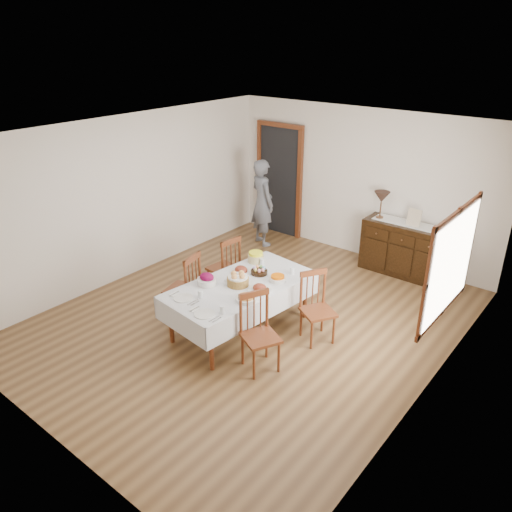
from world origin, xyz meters
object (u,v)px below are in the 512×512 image
Objects in this scene: table_lamp at (382,198)px; chair_left_far at (226,266)px; sideboard at (407,250)px; chair_left_near at (185,287)px; chair_right_far at (316,306)px; person at (262,200)px; dining_table at (241,290)px; chair_right_near at (259,331)px.

chair_left_far is at bearing -118.92° from table_lamp.
sideboard is (1.85, 2.41, -0.05)m from chair_left_far.
chair_left_far is 0.66× the size of sideboard.
chair_left_near reaches higher than chair_right_far.
table_lamp is at bearing 39.64° from chair_right_far.
table_lamp is (1.29, 3.26, 0.73)m from chair_left_near.
person is at bearing -170.66° from sideboard.
chair_right_near is at bearing -28.30° from dining_table.
table_lamp is (-0.53, -0.02, 0.79)m from sideboard.
person is 3.78× the size of table_lamp.
person is (-2.34, 3.05, 0.38)m from chair_right_near.
person reaches higher than dining_table.
chair_left_near reaches higher than chair_left_far.
person is at bearing -150.90° from chair_left_far.
person reaches higher than chair_left_far.
chair_right_near is 2.10× the size of table_lamp.
chair_right_far is at bearing 162.43° from person.
table_lamp is at bearing -177.97° from sideboard.
chair_left_far is 2.11× the size of table_lamp.
person reaches higher than chair_right_near.
person is at bearing -176.70° from chair_left_near.
chair_left_near is 3.58m from table_lamp.
sideboard is at bearing 77.69° from dining_table.
chair_right_near is at bearing 67.93° from chair_left_near.
dining_table is 2.13× the size of chair_left_near.
dining_table is 0.86m from chair_right_near.
table_lamp is (-0.39, 2.53, 0.76)m from chair_right_far.
chair_right_far is 3.33m from person.
chair_right_far is (0.21, 0.94, -0.01)m from chair_right_near.
chair_right_far is at bearing 91.44° from chair_left_far.
chair_left_near is at bearing -111.64° from table_lamp.
chair_left_far is at bearing 168.27° from chair_left_near.
chair_left_near is at bearing 144.25° from chair_right_far.
chair_left_near is (-0.78, -0.27, -0.10)m from dining_table.
table_lamp is at bearing 157.21° from chair_left_far.
table_lamp reaches higher than dining_table.
chair_left_far is at bearing 135.05° from person.
chair_right_near is 3.56m from table_lamp.
chair_right_far is 2.55m from sideboard.
person is at bearing 129.39° from dining_table.
sideboard is (1.82, 3.27, -0.06)m from chair_left_near.
chair_left_far is at bearing 116.20° from chair_right_far.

